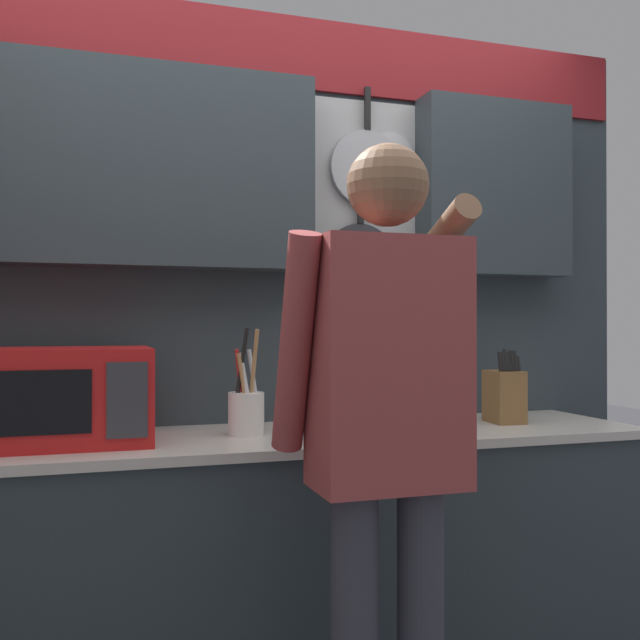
{
  "coord_description": "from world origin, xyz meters",
  "views": [
    {
      "loc": [
        -0.72,
        -2.3,
        1.25
      ],
      "look_at": [
        0.08,
        0.2,
        1.27
      ],
      "focal_mm": 40.0,
      "sensor_mm": 36.0,
      "label": 1
    }
  ],
  "objects_px": {
    "utensil_crock": "(246,409)",
    "person": "(386,415)",
    "knife_block": "(504,395)",
    "microwave": "(62,396)"
  },
  "relations": [
    {
      "from": "utensil_crock",
      "to": "person",
      "type": "xyz_separation_m",
      "value": [
        0.23,
        -0.64,
        0.05
      ]
    },
    {
      "from": "knife_block",
      "to": "person",
      "type": "distance_m",
      "value": 0.99
    },
    {
      "from": "utensil_crock",
      "to": "person",
      "type": "bearing_deg",
      "value": -70.42
    },
    {
      "from": "microwave",
      "to": "utensil_crock",
      "type": "relative_size",
      "value": 1.48
    },
    {
      "from": "knife_block",
      "to": "utensil_crock",
      "type": "relative_size",
      "value": 0.78
    },
    {
      "from": "utensil_crock",
      "to": "microwave",
      "type": "bearing_deg",
      "value": -179.97
    },
    {
      "from": "knife_block",
      "to": "person",
      "type": "xyz_separation_m",
      "value": [
        -0.75,
        -0.64,
        0.03
      ]
    },
    {
      "from": "microwave",
      "to": "knife_block",
      "type": "xyz_separation_m",
      "value": [
        1.55,
        0.0,
        -0.04
      ]
    },
    {
      "from": "person",
      "to": "utensil_crock",
      "type": "bearing_deg",
      "value": 109.58
    },
    {
      "from": "microwave",
      "to": "person",
      "type": "xyz_separation_m",
      "value": [
        0.8,
        -0.64,
        -0.01
      ]
    }
  ]
}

